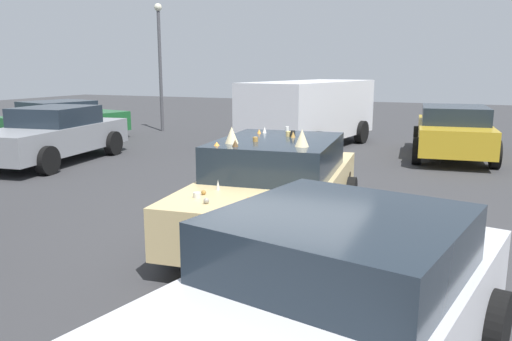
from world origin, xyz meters
TOP-DOWN VIEW (x-y plane):
  - ground_plane at (0.00, 0.00)m, footprint 60.00×60.00m
  - art_car_decorated at (0.02, 0.00)m, footprint 4.53×2.34m
  - parked_van_near_left at (8.03, 1.91)m, footprint 5.61×2.91m
  - parked_sedan_behind_left at (5.96, 9.59)m, footprint 4.20×2.65m
  - parked_sedan_near_right at (3.07, 7.20)m, footprint 4.61×2.39m
  - parked_sedan_row_back_center at (7.71, -2.14)m, footprint 4.33×2.31m
  - parked_sedan_behind_right at (-3.39, -1.69)m, footprint 4.20×2.59m
  - lot_lamp_post at (9.64, 8.27)m, footprint 0.28×0.28m

SIDE VIEW (x-z plane):
  - ground_plane at x=0.00m, z-range 0.00..0.00m
  - parked_sedan_behind_right at x=-3.39m, z-range 0.00..1.36m
  - parked_sedan_behind_left at x=5.96m, z-range 0.02..1.35m
  - art_car_decorated at x=0.02m, z-range -0.10..1.49m
  - parked_sedan_near_right at x=3.07m, z-range 0.00..1.41m
  - parked_sedan_row_back_center at x=7.71m, z-range 0.03..1.41m
  - parked_van_near_left at x=8.03m, z-range 0.13..2.11m
  - lot_lamp_post at x=9.64m, z-range 0.47..5.15m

